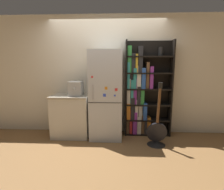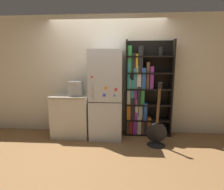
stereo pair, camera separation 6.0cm
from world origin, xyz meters
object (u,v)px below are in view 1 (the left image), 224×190
bookshelf (142,92)px  espresso_machine (76,88)px  guitar (156,136)px  refrigerator (106,95)px

bookshelf → espresso_machine: size_ratio=5.63×
bookshelf → espresso_machine: (-1.39, -0.21, 0.11)m
guitar → espresso_machine: bearing=167.9°
refrigerator → bookshelf: bookshelf is taller
espresso_machine → refrigerator: bearing=1.0°
bookshelf → espresso_machine: bookshelf is taller
espresso_machine → guitar: bearing=-12.1°
refrigerator → espresso_machine: refrigerator is taller
bookshelf → refrigerator: bearing=-165.3°
espresso_machine → guitar: size_ratio=0.29×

